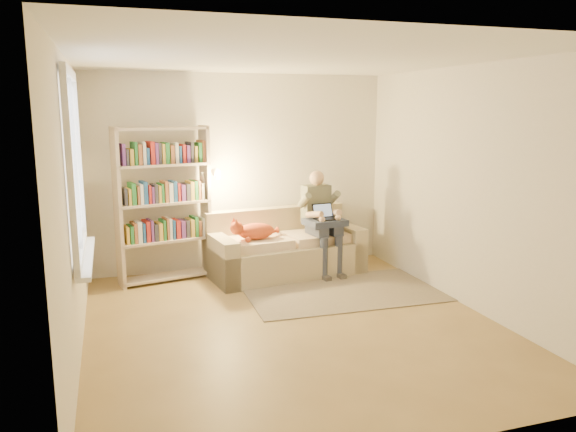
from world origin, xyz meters
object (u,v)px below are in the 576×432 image
object	(u,v)px
sofa	(285,251)
bookshelf	(164,197)
cat	(254,231)
person	(320,216)
laptop	(321,215)

from	to	relation	value
sofa	bookshelf	size ratio (longest dim) A/B	1.07
sofa	cat	world-z (taller)	sofa
person	sofa	bearing A→B (deg)	161.52
sofa	laptop	world-z (taller)	laptop
sofa	laptop	xyz separation A→B (m)	(0.43, -0.20, 0.49)
cat	laptop	world-z (taller)	laptop
cat	laptop	distance (m)	0.91
cat	bookshelf	bearing A→B (deg)	154.23
cat	bookshelf	distance (m)	1.19
person	laptop	bearing A→B (deg)	-114.15
sofa	laptop	distance (m)	0.68
bookshelf	cat	bearing A→B (deg)	-30.45
laptop	bookshelf	bearing A→B (deg)	161.99
sofa	person	xyz separation A→B (m)	(0.47, -0.09, 0.46)
bookshelf	sofa	bearing A→B (deg)	-18.22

